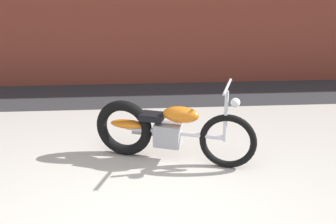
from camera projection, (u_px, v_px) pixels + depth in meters
sidewalk_slab at (142, 157)px, 5.14m from camera, size 36.00×3.50×0.01m
motorcycle_orange at (162, 130)px, 4.94m from camera, size 1.93×0.87×1.03m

